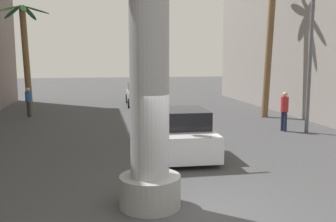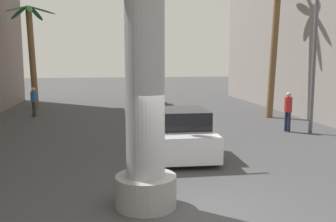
{
  "view_description": "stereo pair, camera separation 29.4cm",
  "coord_description": "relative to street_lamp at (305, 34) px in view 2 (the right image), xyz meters",
  "views": [
    {
      "loc": [
        -2.12,
        -7.31,
        3.26
      ],
      "look_at": [
        0.0,
        4.16,
        1.61
      ],
      "focal_mm": 40.0,
      "sensor_mm": 36.0,
      "label": 1
    },
    {
      "loc": [
        -1.83,
        -7.36,
        3.26
      ],
      "look_at": [
        0.0,
        4.16,
        1.61
      ],
      "focal_mm": 40.0,
      "sensor_mm": 36.0,
      "label": 2
    }
  ],
  "objects": [
    {
      "name": "car_far",
      "position": [
        -5.6,
        11.14,
        -3.53
      ],
      "size": [
        2.16,
        4.28,
        1.56
      ],
      "color": "black",
      "rests_on": "ground"
    },
    {
      "name": "pedestrian_mid_right",
      "position": [
        -0.37,
        0.48,
        -3.23
      ],
      "size": [
        0.41,
        0.41,
        1.78
      ],
      "color": "#1E233F",
      "rests_on": "ground"
    },
    {
      "name": "car_lead",
      "position": [
        -5.92,
        -2.44,
        -3.56
      ],
      "size": [
        2.26,
        4.68,
        1.56
      ],
      "color": "black",
      "rests_on": "ground"
    },
    {
      "name": "street_lamp",
      "position": [
        0.0,
        0.0,
        0.0
      ],
      "size": [
        2.86,
        0.28,
        6.96
      ],
      "color": "#59595E",
      "rests_on": "ground"
    },
    {
      "name": "palm_tree_far_left",
      "position": [
        -13.05,
        10.38,
        -0.25
      ],
      "size": [
        3.06,
        3.19,
        6.62
      ],
      "color": "brown",
      "rests_on": "ground"
    },
    {
      "name": "pedestrian_far_left",
      "position": [
        -12.41,
        6.94,
        -3.31
      ],
      "size": [
        0.47,
        0.47,
        1.64
      ],
      "color": "#3F3833",
      "rests_on": "ground"
    },
    {
      "name": "ground_plane",
      "position": [
        -6.39,
        2.43,
        -4.27
      ],
      "size": [
        95.36,
        95.36,
        0.0
      ],
      "primitive_type": "plane",
      "color": "#424244"
    },
    {
      "name": "palm_tree_mid_right",
      "position": [
        0.72,
        4.62,
        0.75
      ],
      "size": [
        2.8,
        2.74,
        8.22
      ],
      "color": "brown",
      "rests_on": "ground"
    },
    {
      "name": "traffic_light_mast",
      "position": [
        -11.57,
        -1.8,
        0.29
      ],
      "size": [
        5.69,
        0.32,
        6.46
      ],
      "color": "#333333",
      "rests_on": "ground"
    }
  ]
}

